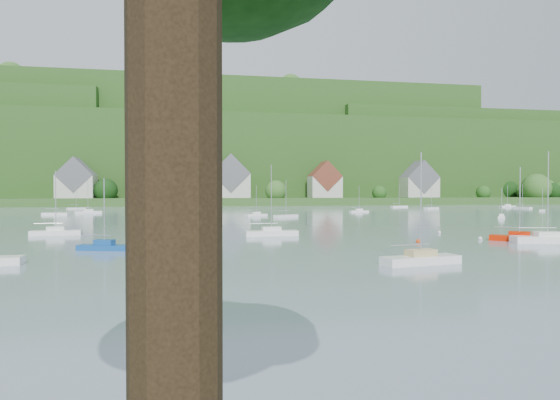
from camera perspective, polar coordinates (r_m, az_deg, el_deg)
The scene contains 18 objects.
far_shore_strip at distance 211.32m, azimuth -7.55°, elevation -0.10°, with size 600.00×60.00×3.00m, color #2B501E.
forested_ridge at distance 280.35m, azimuth -8.07°, elevation 4.54°, with size 620.00×181.22×69.89m.
village_building_0 at distance 203.44m, azimuth -23.08°, elevation 2.04°, with size 14.00×10.40×16.00m.
village_building_1 at distance 201.23m, azimuth -15.99°, elevation 1.88°, with size 12.00×9.36×14.00m.
village_building_2 at distance 199.63m, azimuth -5.98°, elevation 2.36°, with size 16.00×11.44×18.00m.
village_building_3 at distance 204.35m, azimuth 5.33°, elevation 2.09°, with size 13.00×10.40×15.50m.
village_building_4 at distance 224.11m, azimuth 16.23°, elevation 2.00°, with size 15.00×10.40×16.50m.
near_sailboat_1 at distance 48.30m, azimuth -20.18°, elevation -5.15°, with size 5.22×2.84×6.79m.
near_sailboat_2 at distance 38.21m, azimuth 16.41°, elevation -6.68°, with size 6.53×2.95×8.51m.
near_sailboat_3 at distance 59.96m, azimuth -1.04°, elevation -3.85°, with size 6.67×2.15×8.90m.
near_sailboat_4 at distance 59.25m, azimuth 29.26°, elevation -4.00°, with size 7.59×3.52×9.89m.
near_sailboat_5 at distance 59.62m, azimuth 26.63°, elevation -4.00°, with size 5.67×5.39×8.26m.
near_sailboat_6 at distance 67.29m, azimuth -25.12°, elevation -3.43°, with size 6.18×2.23×8.18m.
mooring_buoy_1 at distance 59.72m, azimuth 22.74°, elevation -4.39°, with size 0.50×0.50×0.50m, color silver.
mooring_buoy_2 at distance 54.06m, azimuth 16.14°, elevation -4.91°, with size 0.50×0.50×0.50m, color #D83F0F.
mooring_buoy_3 at distance 67.12m, azimuth -14.04°, elevation -3.75°, with size 0.40×0.40×0.40m, color #D83F0F.
mooring_buoy_4 at distance 66.69m, azimuth 18.43°, elevation -3.80°, with size 0.48×0.48×0.48m, color silver.
far_sailboat_cluster at distance 128.23m, azimuth -4.11°, elevation -1.31°, with size 206.45×80.91×8.71m.
Camera 1 is at (-8.84, -11.09, 5.53)m, focal length 30.71 mm.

